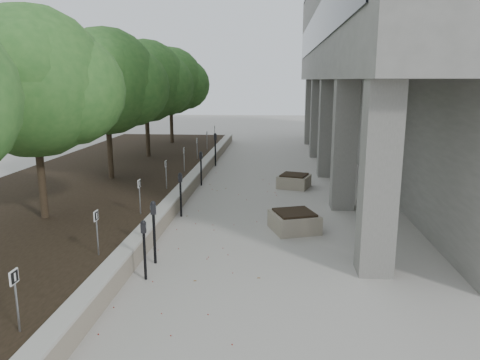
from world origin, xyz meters
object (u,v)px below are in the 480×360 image
(crabapple_tree_2, at_px, (35,114))
(parking_meter_4, at_px, (201,168))
(parking_meter_1, at_px, (145,250))
(parking_meter_2, at_px, (154,232))
(planter_front, at_px, (294,221))
(crabapple_tree_3, at_px, (107,104))
(parking_meter_3, at_px, (181,195))
(planter_back, at_px, (294,181))
(crabapple_tree_4, at_px, (146,99))
(crabapple_tree_5, at_px, (171,95))
(parking_meter_5, at_px, (215,150))

(crabapple_tree_2, bearing_deg, parking_meter_4, 60.61)
(parking_meter_1, xyz_separation_m, parking_meter_2, (-0.03, 0.85, 0.08))
(parking_meter_4, distance_m, planter_front, 6.17)
(planter_front, bearing_deg, crabapple_tree_3, 146.55)
(parking_meter_1, distance_m, parking_meter_3, 4.42)
(parking_meter_3, relative_size, planter_back, 1.23)
(crabapple_tree_3, height_order, parking_meter_1, crabapple_tree_3)
(crabapple_tree_3, distance_m, parking_meter_2, 8.09)
(crabapple_tree_4, bearing_deg, parking_meter_3, -68.27)
(crabapple_tree_4, bearing_deg, planter_front, -54.75)
(crabapple_tree_5, height_order, planter_back, crabapple_tree_5)
(parking_meter_4, xyz_separation_m, planter_back, (3.54, -0.02, -0.41))
(crabapple_tree_2, relative_size, crabapple_tree_4, 1.00)
(parking_meter_5, bearing_deg, crabapple_tree_5, 108.03)
(crabapple_tree_3, distance_m, parking_meter_4, 4.14)
(planter_back, bearing_deg, crabapple_tree_2, -139.74)
(crabapple_tree_2, bearing_deg, parking_meter_3, 26.68)
(crabapple_tree_2, xyz_separation_m, crabapple_tree_4, (0.00, 10.00, 0.00))
(crabapple_tree_2, height_order, parking_meter_3, crabapple_tree_2)
(parking_meter_1, distance_m, planter_back, 9.12)
(crabapple_tree_4, height_order, crabapple_tree_5, same)
(crabapple_tree_2, bearing_deg, crabapple_tree_4, 90.00)
(parking_meter_1, bearing_deg, crabapple_tree_2, 133.39)
(crabapple_tree_3, bearing_deg, crabapple_tree_5, 90.00)
(parking_meter_3, bearing_deg, crabapple_tree_3, 127.03)
(parking_meter_2, bearing_deg, parking_meter_3, 76.99)
(crabapple_tree_3, xyz_separation_m, planter_front, (6.63, -4.38, -2.85))
(crabapple_tree_4, xyz_separation_m, parking_meter_3, (3.32, -8.33, -2.45))
(parking_meter_1, relative_size, parking_meter_2, 0.88)
(planter_front, height_order, planter_back, planter_front)
(parking_meter_5, bearing_deg, crabapple_tree_3, -138.05)
(crabapple_tree_3, height_order, parking_meter_4, crabapple_tree_3)
(parking_meter_3, bearing_deg, parking_meter_2, -95.25)
(crabapple_tree_4, relative_size, parking_meter_1, 4.32)
(planter_back, bearing_deg, parking_meter_1, -111.12)
(crabapple_tree_2, relative_size, crabapple_tree_5, 1.00)
(crabapple_tree_5, distance_m, parking_meter_5, 6.53)
(crabapple_tree_3, height_order, planter_back, crabapple_tree_3)
(parking_meter_3, distance_m, planter_front, 3.49)
(parking_meter_3, height_order, parking_meter_5, parking_meter_5)
(crabapple_tree_4, bearing_deg, parking_meter_2, -73.68)
(crabapple_tree_4, height_order, parking_meter_5, crabapple_tree_4)
(crabapple_tree_4, distance_m, parking_meter_4, 5.87)
(parking_meter_1, bearing_deg, crabapple_tree_5, 92.61)
(crabapple_tree_2, height_order, parking_meter_2, crabapple_tree_2)
(crabapple_tree_3, bearing_deg, crabapple_tree_4, 90.00)
(parking_meter_5, bearing_deg, parking_meter_3, -103.70)
(planter_front, bearing_deg, parking_meter_5, 110.12)
(crabapple_tree_3, relative_size, parking_meter_1, 4.32)
(parking_meter_1, relative_size, parking_meter_5, 0.80)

